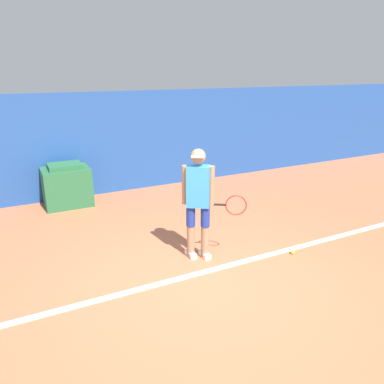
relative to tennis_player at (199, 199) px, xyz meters
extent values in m
plane|color=#B76642|center=(-0.29, -0.75, -0.96)|extent=(24.00, 24.00, 0.00)
cube|color=#234C99|center=(-0.29, 3.81, 0.20)|extent=(24.00, 0.10, 2.32)
cube|color=white|center=(-0.29, -0.46, -0.95)|extent=(21.60, 0.10, 0.01)
cylinder|color=#A37556|center=(-0.10, 0.07, -0.70)|extent=(0.12, 0.12, 0.52)
cylinder|color=navy|center=(-0.10, 0.07, -0.28)|extent=(0.14, 0.14, 0.32)
cube|color=white|center=(-0.10, 0.07, -0.92)|extent=(0.10, 0.24, 0.08)
cylinder|color=#A37556|center=(0.08, -0.05, -0.70)|extent=(0.12, 0.12, 0.52)
cylinder|color=navy|center=(0.08, -0.05, -0.28)|extent=(0.14, 0.14, 0.32)
cube|color=white|center=(0.08, -0.05, -0.92)|extent=(0.10, 0.24, 0.08)
cube|color=#338CE0|center=(-0.01, 0.01, 0.20)|extent=(0.39, 0.35, 0.62)
sphere|color=#A37556|center=(-0.01, 0.01, 0.65)|extent=(0.22, 0.22, 0.22)
cube|color=white|center=(-0.06, -0.08, 0.67)|extent=(0.22, 0.20, 0.02)
cylinder|color=#A37556|center=(-0.18, 0.11, 0.22)|extent=(0.09, 0.09, 0.59)
cylinder|color=#A37556|center=(0.16, -0.10, 0.22)|extent=(0.09, 0.09, 0.59)
cylinder|color=black|center=(0.25, -0.16, -0.08)|extent=(0.20, 0.14, 0.03)
torus|color=red|center=(0.47, -0.29, -0.08)|extent=(0.28, 0.19, 0.32)
sphere|color=#D1E533|center=(1.38, -0.59, -0.93)|extent=(0.07, 0.07, 0.07)
cube|color=#28663D|center=(-1.42, 3.34, -0.55)|extent=(0.96, 0.74, 0.81)
cube|color=#28663D|center=(-1.42, 3.34, -0.10)|extent=(0.67, 0.52, 0.10)
camera|label=1|loc=(-2.45, -4.64, 1.86)|focal=35.00mm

